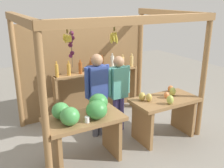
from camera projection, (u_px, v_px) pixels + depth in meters
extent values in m
plane|color=gray|center=(107.00, 130.00, 5.16)|extent=(12.00, 12.00, 0.00)
cylinder|color=olive|center=(44.00, 110.00, 3.34)|extent=(0.10, 0.10, 2.24)
cylinder|color=olive|center=(203.00, 78.00, 4.65)|extent=(0.10, 0.10, 2.24)
cylinder|color=olive|center=(16.00, 73.00, 4.96)|extent=(0.10, 0.10, 2.24)
cylinder|color=olive|center=(140.00, 57.00, 6.27)|extent=(0.10, 0.10, 2.24)
cube|color=olive|center=(139.00, 20.00, 3.65)|extent=(2.95, 0.12, 0.12)
cube|color=olive|center=(20.00, 19.00, 3.81)|extent=(0.12, 2.06, 0.12)
cube|color=olive|center=(171.00, 13.00, 5.12)|extent=(0.12, 2.06, 0.12)
cube|color=brown|center=(85.00, 69.00, 5.67)|extent=(2.85, 0.04, 2.02)
cylinder|color=brown|center=(114.00, 29.00, 3.59)|extent=(0.02, 0.02, 0.06)
ellipsoid|color=gold|center=(116.00, 37.00, 3.63)|extent=(0.04, 0.07, 0.15)
ellipsoid|color=gold|center=(115.00, 36.00, 3.64)|extent=(0.07, 0.07, 0.15)
ellipsoid|color=gold|center=(113.00, 38.00, 3.66)|extent=(0.09, 0.04, 0.14)
ellipsoid|color=gold|center=(111.00, 38.00, 3.64)|extent=(0.06, 0.06, 0.15)
ellipsoid|color=gold|center=(111.00, 38.00, 3.61)|extent=(0.04, 0.07, 0.15)
ellipsoid|color=gold|center=(114.00, 37.00, 3.60)|extent=(0.06, 0.06, 0.15)
ellipsoid|color=gold|center=(115.00, 37.00, 3.60)|extent=(0.08, 0.04, 0.15)
ellipsoid|color=gold|center=(116.00, 39.00, 3.62)|extent=(0.07, 0.06, 0.15)
cylinder|color=brown|center=(67.00, 31.00, 3.38)|extent=(0.02, 0.02, 0.06)
ellipsoid|color=gold|center=(69.00, 39.00, 3.42)|extent=(0.04, 0.06, 0.11)
ellipsoid|color=gold|center=(69.00, 39.00, 3.45)|extent=(0.07, 0.06, 0.11)
ellipsoid|color=gold|center=(66.00, 39.00, 3.44)|extent=(0.07, 0.04, 0.11)
ellipsoid|color=gold|center=(64.00, 37.00, 3.41)|extent=(0.06, 0.07, 0.11)
ellipsoid|color=gold|center=(66.00, 38.00, 3.39)|extent=(0.06, 0.07, 0.11)
ellipsoid|color=gold|center=(68.00, 38.00, 3.39)|extent=(0.06, 0.04, 0.11)
ellipsoid|color=gold|center=(70.00, 38.00, 3.39)|extent=(0.05, 0.05, 0.11)
cylinder|color=#4C422D|center=(72.00, 48.00, 3.58)|extent=(0.01, 0.01, 0.55)
sphere|color=#47142D|center=(72.00, 33.00, 3.55)|extent=(0.06, 0.06, 0.06)
sphere|color=#47142D|center=(72.00, 38.00, 3.51)|extent=(0.07, 0.07, 0.07)
sphere|color=#601E42|center=(71.00, 42.00, 3.56)|extent=(0.06, 0.06, 0.06)
sphere|color=#47142D|center=(70.00, 45.00, 3.53)|extent=(0.06, 0.06, 0.06)
sphere|color=#47142D|center=(72.00, 53.00, 3.58)|extent=(0.06, 0.06, 0.06)
sphere|color=#601E42|center=(71.00, 56.00, 3.62)|extent=(0.06, 0.06, 0.06)
cube|color=olive|center=(84.00, 119.00, 3.96)|extent=(1.20, 0.64, 0.06)
cube|color=olive|center=(55.00, 149.00, 3.86)|extent=(0.06, 0.58, 0.71)
cube|color=olive|center=(112.00, 134.00, 4.30)|extent=(0.06, 0.58, 0.71)
ellipsoid|color=#38843D|center=(97.00, 110.00, 3.87)|extent=(0.45, 0.45, 0.28)
ellipsoid|color=#429347|center=(70.00, 116.00, 3.68)|extent=(0.36, 0.36, 0.27)
ellipsoid|color=#38843D|center=(98.00, 102.00, 4.14)|extent=(0.37, 0.37, 0.28)
ellipsoid|color=#429347|center=(61.00, 111.00, 3.87)|extent=(0.34, 0.34, 0.25)
cylinder|color=white|center=(87.00, 120.00, 3.77)|extent=(0.07, 0.07, 0.09)
cube|color=olive|center=(165.00, 100.00, 4.68)|extent=(1.20, 0.64, 0.06)
cube|color=olive|center=(142.00, 125.00, 4.58)|extent=(0.06, 0.58, 0.71)
cube|color=olive|center=(183.00, 114.00, 5.02)|extent=(0.06, 0.58, 0.71)
ellipsoid|color=#A8B24C|center=(173.00, 92.00, 4.78)|extent=(0.16, 0.16, 0.16)
ellipsoid|color=#B79E47|center=(142.00, 96.00, 4.57)|extent=(0.16, 0.16, 0.15)
ellipsoid|color=#A8B24C|center=(170.00, 100.00, 4.40)|extent=(0.13, 0.13, 0.16)
ellipsoid|color=#B79E47|center=(149.00, 98.00, 4.52)|extent=(0.13, 0.13, 0.15)
ellipsoid|color=#E07F47|center=(166.00, 95.00, 4.68)|extent=(0.12, 0.12, 0.11)
ellipsoid|color=#CC7038|center=(171.00, 89.00, 5.00)|extent=(0.11, 0.11, 0.12)
cube|color=olive|center=(56.00, 101.00, 5.26)|extent=(0.05, 0.20, 1.00)
cube|color=olive|center=(133.00, 86.00, 6.11)|extent=(0.05, 0.20, 1.00)
cube|color=olive|center=(97.00, 72.00, 5.53)|extent=(1.85, 0.22, 0.04)
cylinder|color=gold|center=(57.00, 71.00, 5.09)|extent=(0.07, 0.07, 0.25)
cylinder|color=gold|center=(56.00, 63.00, 5.04)|extent=(0.03, 0.03, 0.06)
cylinder|color=gold|center=(69.00, 70.00, 5.20)|extent=(0.07, 0.07, 0.23)
cylinder|color=gold|center=(68.00, 62.00, 5.16)|extent=(0.03, 0.03, 0.06)
cylinder|color=#994C1E|center=(80.00, 68.00, 5.32)|extent=(0.07, 0.07, 0.23)
cylinder|color=#994C1E|center=(80.00, 61.00, 5.27)|extent=(0.03, 0.03, 0.06)
cylinder|color=#994C1E|center=(91.00, 66.00, 5.43)|extent=(0.07, 0.07, 0.25)
cylinder|color=#994C1E|center=(91.00, 59.00, 5.38)|extent=(0.03, 0.03, 0.06)
cylinder|color=#994C1E|center=(102.00, 64.00, 5.54)|extent=(0.06, 0.06, 0.27)
cylinder|color=#994C1E|center=(102.00, 56.00, 5.48)|extent=(0.03, 0.03, 0.06)
cylinder|color=silver|center=(112.00, 62.00, 5.65)|extent=(0.08, 0.08, 0.29)
cylinder|color=silver|center=(112.00, 55.00, 5.59)|extent=(0.04, 0.04, 0.06)
cylinder|color=#D8B266|center=(123.00, 62.00, 5.78)|extent=(0.07, 0.07, 0.23)
cylinder|color=#D8B266|center=(123.00, 56.00, 5.73)|extent=(0.03, 0.03, 0.06)
cylinder|color=#D8B266|center=(132.00, 61.00, 5.89)|extent=(0.08, 0.08, 0.23)
cylinder|color=#D8B266|center=(132.00, 55.00, 5.84)|extent=(0.03, 0.03, 0.06)
cylinder|color=#4B4D5C|center=(95.00, 118.00, 4.83)|extent=(0.11, 0.11, 0.73)
cylinder|color=#4B4D5C|center=(101.00, 117.00, 4.88)|extent=(0.11, 0.11, 0.73)
cube|color=#2D428C|center=(97.00, 83.00, 4.64)|extent=(0.32, 0.19, 0.62)
cylinder|color=#2D428C|center=(87.00, 83.00, 4.54)|extent=(0.08, 0.08, 0.56)
cylinder|color=#2D428C|center=(107.00, 80.00, 4.72)|extent=(0.08, 0.08, 0.56)
sphere|color=#997051|center=(97.00, 60.00, 4.51)|extent=(0.21, 0.21, 0.21)
cylinder|color=#3D3677|center=(116.00, 114.00, 5.02)|extent=(0.11, 0.11, 0.69)
cylinder|color=#3D3677|center=(121.00, 113.00, 5.08)|extent=(0.11, 0.11, 0.69)
cube|color=teal|center=(119.00, 82.00, 4.84)|extent=(0.32, 0.19, 0.59)
cylinder|color=teal|center=(109.00, 82.00, 4.74)|extent=(0.08, 0.08, 0.53)
cylinder|color=teal|center=(128.00, 79.00, 4.93)|extent=(0.08, 0.08, 0.53)
sphere|color=#997051|center=(119.00, 62.00, 4.72)|extent=(0.20, 0.20, 0.20)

